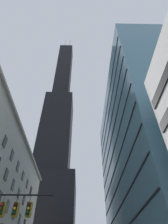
# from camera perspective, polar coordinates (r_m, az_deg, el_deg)

# --- Properties ---
(dark_skyscraper) EXTENTS (29.56, 29.56, 217.73)m
(dark_skyscraper) POSITION_cam_1_polar(r_m,az_deg,el_deg) (124.50, -9.24, -11.71)
(dark_skyscraper) COLOR black
(dark_skyscraper) RESTS_ON ground
(glass_office_midrise) EXTENTS (17.23, 43.69, 45.74)m
(glass_office_midrise) POSITION_cam_1_polar(r_m,az_deg,el_deg) (47.61, 19.54, -13.42)
(glass_office_midrise) COLOR teal
(glass_office_midrise) RESTS_ON ground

